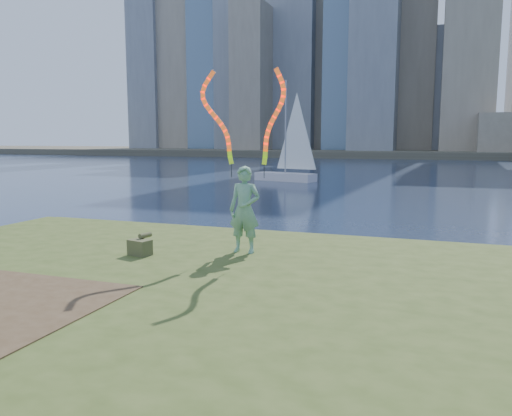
% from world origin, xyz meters
% --- Properties ---
extents(ground, '(320.00, 320.00, 0.00)m').
position_xyz_m(ground, '(0.00, 0.00, 0.00)').
color(ground, '#19253F').
rests_on(ground, ground).
extents(grassy_knoll, '(20.00, 18.00, 0.80)m').
position_xyz_m(grassy_knoll, '(0.00, -2.30, 0.34)').
color(grassy_knoll, '#3B4B1A').
rests_on(grassy_knoll, ground).
extents(far_shore, '(320.00, 40.00, 1.20)m').
position_xyz_m(far_shore, '(0.00, 95.00, 0.60)').
color(far_shore, '#4F493A').
rests_on(far_shore, ground).
extents(woman_with_ribbons, '(2.15, 0.46, 4.24)m').
position_xyz_m(woman_with_ribbons, '(0.08, 1.33, 2.19)').
color(woman_with_ribbons, '#1A753E').
rests_on(woman_with_ribbons, grassy_knoll).
extents(canvas_bag, '(0.52, 0.59, 0.44)m').
position_xyz_m(canvas_bag, '(-1.93, 0.32, 0.98)').
color(canvas_bag, '#4B512E').
rests_on(canvas_bag, grassy_knoll).
extents(sailboat, '(5.16, 2.76, 7.78)m').
position_xyz_m(sailboat, '(-6.74, 28.80, 1.34)').
color(sailboat, silver).
rests_on(sailboat, ground).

